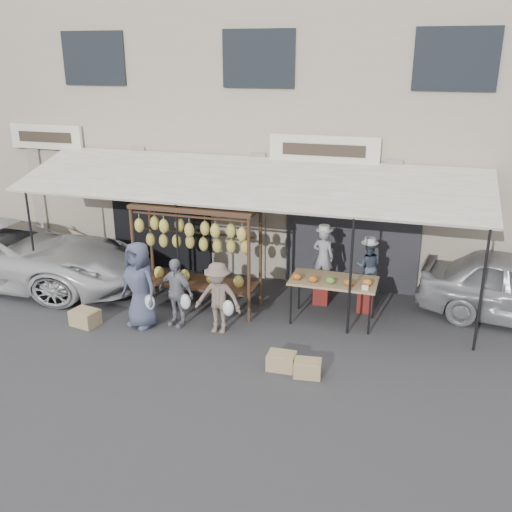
{
  "coord_description": "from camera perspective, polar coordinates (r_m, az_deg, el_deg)",
  "views": [
    {
      "loc": [
        3.7,
        -8.82,
        5.09
      ],
      "look_at": [
        0.58,
        1.4,
        1.3
      ],
      "focal_mm": 40.0,
      "sensor_mm": 36.0,
      "label": 1
    }
  ],
  "objects": [
    {
      "name": "customer_left",
      "position": [
        11.28,
        -11.56,
        -2.86
      ],
      "size": [
        0.98,
        0.8,
        1.74
      ],
      "primitive_type": "imported",
      "rotation": [
        0.0,
        0.0,
        -0.33
      ],
      "color": "#424860",
      "rests_on": "ground_plane"
    },
    {
      "name": "customer_right",
      "position": [
        10.9,
        -3.82,
        -4.2
      ],
      "size": [
        0.92,
        0.54,
        1.42
      ],
      "primitive_type": "imported",
      "rotation": [
        0.0,
        0.0,
        0.01
      ],
      "color": "#725F54",
      "rests_on": "ground_plane"
    },
    {
      "name": "stool_left",
      "position": [
        12.39,
        6.57,
        -3.73
      ],
      "size": [
        0.4,
        0.4,
        0.44
      ],
      "primitive_type": "cube",
      "rotation": [
        0.0,
        0.0,
        0.31
      ],
      "color": "maroon",
      "rests_on": "ground_plane"
    },
    {
      "name": "banana_rack",
      "position": [
        11.69,
        -6.07,
        1.9
      ],
      "size": [
        2.6,
        0.9,
        2.24
      ],
      "color": "#3E2717",
      "rests_on": "ground_plane"
    },
    {
      "name": "produce_table",
      "position": [
        11.31,
        7.72,
        -2.58
      ],
      "size": [
        1.7,
        0.9,
        1.04
      ],
      "color": "#997E51",
      "rests_on": "ground_plane"
    },
    {
      "name": "ground_plane",
      "position": [
        10.83,
        -5.16,
        -8.58
      ],
      "size": [
        90.0,
        90.0,
        0.0
      ],
      "primitive_type": "plane",
      "color": "#2D2D30"
    },
    {
      "name": "shophouse",
      "position": [
        15.82,
        3.49,
        14.26
      ],
      "size": [
        24.0,
        6.15,
        7.3
      ],
      "color": "#9F927F",
      "rests_on": "ground_plane"
    },
    {
      "name": "crate_far",
      "position": [
        11.87,
        -16.72,
        -5.91
      ],
      "size": [
        0.59,
        0.49,
        0.31
      ],
      "primitive_type": "cube",
      "rotation": [
        0.0,
        0.0,
        -0.2
      ],
      "color": "tan",
      "rests_on": "ground_plane"
    },
    {
      "name": "crate_near_b",
      "position": [
        9.75,
        5.18,
        -11.11
      ],
      "size": [
        0.49,
        0.4,
        0.27
      ],
      "primitive_type": "cube",
      "rotation": [
        0.0,
        0.0,
        0.13
      ],
      "color": "tan",
      "rests_on": "ground_plane"
    },
    {
      "name": "vendor_right",
      "position": [
        11.87,
        11.16,
        -1.0
      ],
      "size": [
        0.56,
        0.45,
        1.07
      ],
      "primitive_type": "imported",
      "rotation": [
        0.0,
        0.0,
        3.24
      ],
      "color": "#404C60",
      "rests_on": "stool_right"
    },
    {
      "name": "awning",
      "position": [
        11.96,
        -1.4,
        7.38
      ],
      "size": [
        10.0,
        2.35,
        2.92
      ],
      "color": "silver",
      "rests_on": "ground_plane"
    },
    {
      "name": "customer_mid",
      "position": [
        11.27,
        -8.02,
        -3.61
      ],
      "size": [
        0.88,
        0.54,
        1.4
      ],
      "primitive_type": "imported",
      "rotation": [
        0.0,
        0.0,
        -0.26
      ],
      "color": "gray",
      "rests_on": "ground_plane"
    },
    {
      "name": "stool_right",
      "position": [
        12.16,
        10.92,
        -4.39
      ],
      "size": [
        0.41,
        0.41,
        0.46
      ],
      "primitive_type": "cube",
      "rotation": [
        0.0,
        0.0,
        0.29
      ],
      "color": "maroon",
      "rests_on": "ground_plane"
    },
    {
      "name": "vendor_left",
      "position": [
        12.09,
        6.72,
        -0.07
      ],
      "size": [
        0.49,
        0.36,
        1.24
      ],
      "primitive_type": "imported",
      "rotation": [
        0.0,
        0.0,
        2.99
      ],
      "color": "#9A9AA4",
      "rests_on": "stool_left"
    },
    {
      "name": "crate_near_a",
      "position": [
        9.91,
        2.56,
        -10.45
      ],
      "size": [
        0.48,
        0.37,
        0.28
      ],
      "primitive_type": "cube",
      "rotation": [
        0.0,
        0.0,
        0.02
      ],
      "color": "tan",
      "rests_on": "ground_plane"
    }
  ]
}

